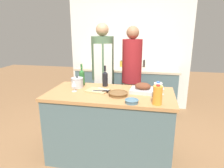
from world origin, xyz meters
TOP-DOWN VIEW (x-y plane):
  - ground_plane at (0.00, 0.00)m, footprint 12.00×12.00m
  - kitchen_island at (0.00, 0.00)m, footprint 1.58×0.79m
  - back_counter at (0.00, 1.61)m, footprint 2.05×0.60m
  - back_wall at (0.00, 1.96)m, footprint 2.55×0.10m
  - roasting_pan at (0.40, 0.09)m, footprint 0.32×0.27m
  - wicker_basket at (0.12, -0.09)m, footprint 0.24×0.24m
  - cutting_board at (-0.17, 0.03)m, footprint 0.31×0.27m
  - stock_pot at (-0.49, 0.14)m, footprint 0.16×0.16m
  - mixing_bowl at (0.30, -0.31)m, footprint 0.15×0.15m
  - juice_jug at (0.57, -0.29)m, footprint 0.10×0.10m
  - milk_jug at (0.58, -0.13)m, footprint 0.09×0.09m
  - wine_bottle_green at (-0.13, 0.28)m, footprint 0.08×0.08m
  - wine_bottle_dark at (-0.47, 0.29)m, footprint 0.08×0.08m
  - wine_glass_left at (0.63, 0.06)m, footprint 0.07×0.07m
  - wine_glass_right at (-0.46, -0.04)m, footprint 0.07×0.07m
  - knife_chef at (-0.04, 0.03)m, footprint 0.27×0.17m
  - knife_paring at (-0.11, -0.02)m, footprint 0.21×0.04m
  - knife_bread at (-0.11, -0.01)m, footprint 0.21×0.04m
  - stand_mixer at (-0.58, 1.56)m, footprint 0.18×0.14m
  - condiment_bottle_tall at (0.34, 1.76)m, footprint 0.05×0.05m
  - condiment_bottle_short at (-0.13, 1.73)m, footprint 0.06×0.06m
  - condiment_bottle_extra at (0.10, 1.54)m, footprint 0.05×0.05m
  - person_cook_aproned at (-0.31, 0.86)m, footprint 0.37×0.40m
  - person_cook_guest at (0.18, 0.86)m, footprint 0.32×0.32m

SIDE VIEW (x-z plane):
  - ground_plane at x=0.00m, z-range 0.00..0.00m
  - kitchen_island at x=0.00m, z-range 0.00..0.91m
  - back_counter at x=0.00m, z-range 0.00..0.91m
  - cutting_board at x=-0.17m, z-range 0.91..0.92m
  - knife_bread at x=-0.11m, z-range 0.92..0.93m
  - knife_chef at x=-0.04m, z-range 0.92..0.93m
  - knife_paring at x=-0.11m, z-range 0.92..0.93m
  - mixing_bowl at x=0.30m, z-range 0.91..0.95m
  - wicker_basket at x=0.12m, z-range 0.91..0.96m
  - roasting_pan at x=0.40m, z-range 0.89..1.02m
  - person_cook_guest at x=0.18m, z-range 0.10..1.82m
  - condiment_bottle_short at x=-0.13m, z-range 0.91..1.04m
  - stock_pot at x=-0.49m, z-range 0.89..1.05m
  - condiment_bottle_extra at x=0.10m, z-range 0.91..1.05m
  - person_cook_aproned at x=-0.31m, z-range 0.10..1.86m
  - condiment_bottle_tall at x=0.34m, z-range 0.91..1.06m
  - wine_glass_left at x=0.63m, z-range 0.93..1.07m
  - milk_jug at x=0.58m, z-range 0.90..1.11m
  - wine_glass_right at x=-0.46m, z-range 0.94..1.08m
  - juice_jug at x=0.57m, z-range 0.90..1.12m
  - wine_bottle_green at x=-0.13m, z-range 0.88..1.16m
  - wine_bottle_dark at x=-0.47m, z-range 0.87..1.17m
  - stand_mixer at x=-0.58m, z-range 0.88..1.23m
  - back_wall at x=0.00m, z-range 0.00..2.55m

